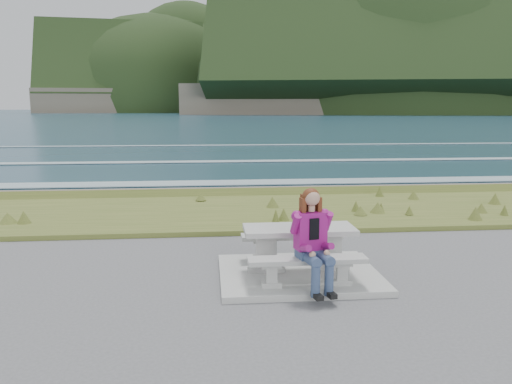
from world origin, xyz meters
The scene contains 9 objects.
concrete_slab centered at (0.00, 0.00, 0.05)m, with size 2.60×2.10×0.10m, color #9B9C97.
picnic_table centered at (0.00, 0.00, 0.68)m, with size 1.80×0.75×0.75m.
bench_landward centered at (0.00, -0.70, 0.45)m, with size 1.80×0.35×0.45m.
bench_seaward centered at (0.00, 0.70, 0.45)m, with size 1.80×0.35×0.45m.
grass_verge centered at (0.00, 5.00, 0.00)m, with size 160.00×4.50×0.22m, color #445A21.
shore_drop centered at (0.00, 7.90, 0.00)m, with size 160.00×0.80×2.20m, color #64594B.
ocean centered at (0.00, 25.09, -1.74)m, with size 1600.00×1600.00×0.09m.
headland_range centered at (190.24, 398.21, 9.95)m, with size 729.83×363.95×218.14m.
seated_woman centered at (0.08, -0.84, 0.65)m, with size 0.58×0.84×1.50m.
Camera 1 is at (-1.46, -7.80, 2.78)m, focal length 35.00 mm.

